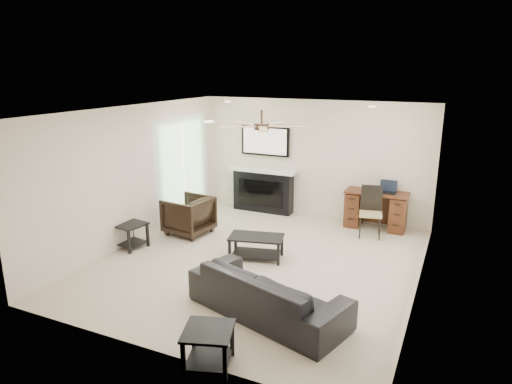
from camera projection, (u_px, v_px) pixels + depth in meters
room_shell at (272, 163)px, 7.16m from camera, size 5.50×5.54×2.52m
sofa at (268, 293)px, 5.90m from camera, size 2.32×1.44×0.63m
armchair at (188, 215)px, 8.82m from camera, size 0.90×0.88×0.74m
coffee_table at (256, 247)px, 7.70m from camera, size 0.99×0.70×0.40m
end_table_near at (209, 348)px, 4.90m from camera, size 0.66×0.66×0.45m
end_table_left at (131, 236)px, 8.17m from camera, size 0.58×0.58×0.45m
fireplace_unit at (263, 170)px, 10.05m from camera, size 1.52×0.34×1.91m
desk at (376, 210)px, 9.14m from camera, size 1.22×0.56×0.76m
desk_chair at (371, 212)px, 8.63m from camera, size 0.50×0.51×0.97m
laptop at (388, 187)px, 8.91m from camera, size 0.33×0.24×0.23m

